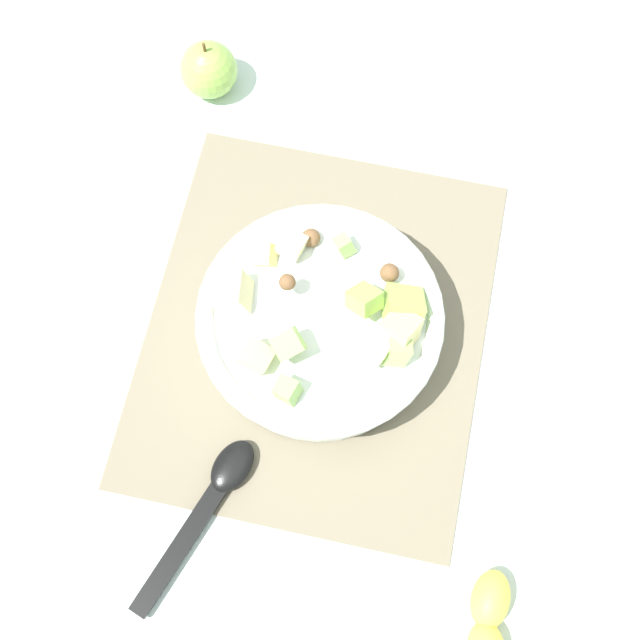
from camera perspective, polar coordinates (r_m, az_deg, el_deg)
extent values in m
plane|color=silver|center=(0.87, -0.25, -0.68)|extent=(2.40, 2.40, 0.00)
cube|color=#756B56|center=(0.87, -0.25, -0.62)|extent=(0.42, 0.35, 0.01)
cylinder|color=white|center=(0.84, 0.00, -0.39)|extent=(0.23, 0.23, 0.06)
torus|color=white|center=(0.81, 0.00, 0.27)|extent=(0.25, 0.25, 0.02)
cube|color=beige|center=(0.83, -2.00, 5.27)|extent=(0.03, 0.03, 0.03)
cube|color=#E5D684|center=(0.79, 5.52, -0.76)|extent=(0.05, 0.04, 0.04)
cube|color=#9EC656|center=(0.78, -2.21, -1.67)|extent=(0.04, 0.04, 0.03)
cube|color=#9EC656|center=(0.81, 5.78, 0.99)|extent=(0.05, 0.05, 0.05)
cube|color=#93C160|center=(0.78, -2.27, -4.89)|extent=(0.03, 0.03, 0.03)
cube|color=#93C160|center=(0.83, 1.71, 5.19)|extent=(0.02, 0.03, 0.03)
sphere|color=brown|center=(0.82, 4.83, 3.28)|extent=(0.03, 0.03, 0.03)
cube|color=#A3CC6B|center=(0.79, 5.35, -2.10)|extent=(0.03, 0.03, 0.04)
cube|color=beige|center=(0.78, 3.74, -1.78)|extent=(0.04, 0.04, 0.03)
cube|color=#9EC656|center=(0.79, 3.08, 1.43)|extent=(0.04, 0.04, 0.04)
cube|color=#E5D684|center=(0.83, -3.85, 4.50)|extent=(0.03, 0.03, 0.03)
cube|color=beige|center=(0.81, -6.13, 1.86)|extent=(0.04, 0.05, 0.04)
sphere|color=brown|center=(0.84, -0.63, 5.73)|extent=(0.02, 0.03, 0.03)
sphere|color=brown|center=(0.80, -2.28, 2.64)|extent=(0.02, 0.02, 0.02)
cube|color=#E5D684|center=(0.79, -4.49, -2.51)|extent=(0.03, 0.04, 0.03)
ellipsoid|color=black|center=(0.83, -6.08, -10.03)|extent=(0.06, 0.05, 0.01)
cube|color=black|center=(0.83, -9.63, -15.21)|extent=(0.14, 0.07, 0.01)
sphere|color=#8CB74C|center=(1.00, -7.72, 16.82)|extent=(0.07, 0.07, 0.07)
cylinder|color=brown|center=(0.97, -8.03, 18.20)|extent=(0.00, 0.00, 0.01)
ellipsoid|color=yellow|center=(0.82, 11.72, -18.43)|extent=(0.06, 0.04, 0.04)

